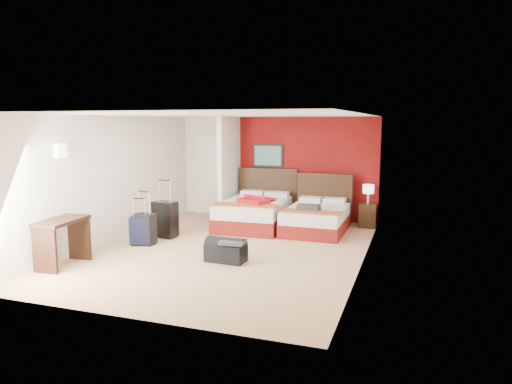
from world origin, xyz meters
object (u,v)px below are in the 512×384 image
at_px(suitcase_black, 165,220).
at_px(duffel_bag, 226,252).
at_px(suitcase_navy, 140,232).
at_px(desk, 63,243).
at_px(suitcase_charcoal, 145,230).
at_px(bed_left, 254,214).
at_px(bed_right, 316,220).
at_px(table_lamp, 368,194).
at_px(nightstand, 367,215).
at_px(red_suitcase_open, 257,200).

height_order(suitcase_black, duffel_bag, suitcase_black).
relative_size(suitcase_navy, duffel_bag, 0.78).
bearing_deg(desk, suitcase_charcoal, 67.49).
relative_size(suitcase_black, suitcase_charcoal, 1.24).
bearing_deg(suitcase_navy, duffel_bag, -33.07).
relative_size(bed_left, bed_right, 1.13).
height_order(table_lamp, suitcase_black, table_lamp).
relative_size(bed_left, desk, 2.10).
height_order(nightstand, table_lamp, table_lamp).
relative_size(table_lamp, suitcase_charcoal, 0.76).
relative_size(red_suitcase_open, duffel_bag, 1.28).
relative_size(bed_right, suitcase_black, 2.46).
bearing_deg(bed_right, table_lamp, 41.24).
height_order(bed_left, suitcase_navy, bed_left).
xyz_separation_m(suitcase_navy, duffel_bag, (1.99, -0.46, -0.09)).
bearing_deg(bed_left, duffel_bag, -83.96).
bearing_deg(desk, bed_left, 57.41).
xyz_separation_m(suitcase_charcoal, suitcase_navy, (-0.07, -0.07, -0.03)).
bearing_deg(suitcase_charcoal, duffel_bag, -9.32).
distance_m(table_lamp, suitcase_navy, 5.07).
xyz_separation_m(table_lamp, duffel_bag, (-2.02, -3.53, -0.58)).
distance_m(table_lamp, desk, 6.45).
bearing_deg(bed_right, suitcase_charcoal, -143.16).
distance_m(suitcase_charcoal, suitcase_navy, 0.10).
bearing_deg(suitcase_charcoal, red_suitcase_open, 58.14).
distance_m(suitcase_navy, desk, 1.64).
xyz_separation_m(bed_right, table_lamp, (1.01, 0.86, 0.49)).
relative_size(red_suitcase_open, suitcase_charcoal, 1.49).
bearing_deg(red_suitcase_open, duffel_bag, -62.14).
bearing_deg(suitcase_charcoal, bed_left, 61.21).
relative_size(nightstand, desk, 0.56).
height_order(bed_left, suitcase_black, suitcase_black).
relative_size(bed_left, suitcase_navy, 3.80).
bearing_deg(table_lamp, suitcase_charcoal, -142.65).
distance_m(nightstand, suitcase_navy, 5.05).
height_order(table_lamp, suitcase_charcoal, table_lamp).
height_order(bed_left, bed_right, bed_left).
bearing_deg(bed_left, nightstand, 16.30).
bearing_deg(nightstand, suitcase_black, -152.12).
height_order(red_suitcase_open, table_lamp, table_lamp).
bearing_deg(desk, table_lamp, 41.67).
bearing_deg(nightstand, bed_left, -164.27).
distance_m(nightstand, table_lamp, 0.49).
xyz_separation_m(red_suitcase_open, suitcase_navy, (-1.67, -2.12, -0.39)).
distance_m(bed_left, desk, 4.30).
bearing_deg(table_lamp, bed_right, -139.43).
height_order(bed_right, suitcase_charcoal, suitcase_charcoal).
distance_m(bed_right, red_suitcase_open, 1.39).
relative_size(table_lamp, duffel_bag, 0.65).
bearing_deg(suitcase_navy, suitcase_black, 58.48).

